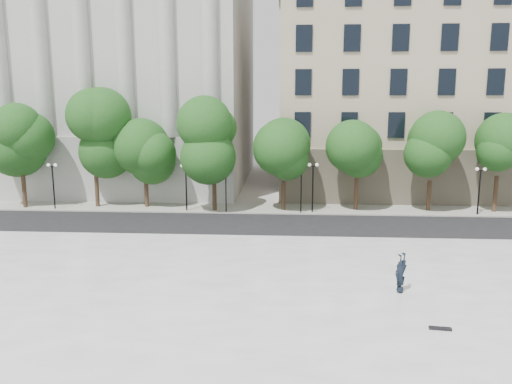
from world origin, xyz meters
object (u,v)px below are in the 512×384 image
traffic_light_east (301,171)px  skateboard (440,328)px  traffic_light_west (226,168)px  person_lying (400,287)px

traffic_light_east → skateboard: (4.85, -21.45, -3.11)m
traffic_light_east → skateboard: size_ratio=4.83×
traffic_light_west → skateboard: size_ratio=5.00×
traffic_light_west → traffic_light_east: 6.17m
traffic_light_east → skateboard: 22.21m
traffic_light_west → traffic_light_east: size_ratio=1.04×
skateboard → traffic_light_west: bearing=124.0°
person_lying → skateboard: 3.83m
traffic_light_east → skateboard: traffic_light_east is taller
skateboard → traffic_light_east: bearing=109.6°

